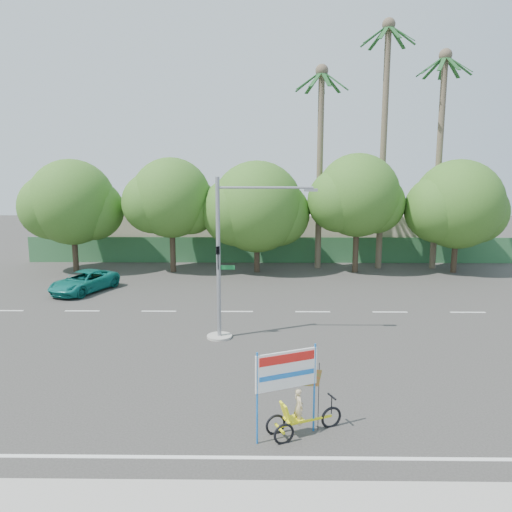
{
  "coord_description": "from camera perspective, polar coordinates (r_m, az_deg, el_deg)",
  "views": [
    {
      "loc": [
        -0.62,
        -16.93,
        7.4
      ],
      "look_at": [
        -0.9,
        4.84,
        3.5
      ],
      "focal_mm": 35.0,
      "sensor_mm": 36.0,
      "label": 1
    }
  ],
  "objects": [
    {
      "name": "ground",
      "position": [
        18.49,
        2.67,
        -13.45
      ],
      "size": [
        120.0,
        120.0,
        0.0
      ],
      "primitive_type": "plane",
      "color": "#33302D",
      "rests_on": "ground"
    },
    {
      "name": "fence",
      "position": [
        38.97,
        1.63,
        0.69
      ],
      "size": [
        38.0,
        0.08,
        2.0
      ],
      "primitive_type": "cube",
      "color": "#336B3D",
      "rests_on": "ground"
    },
    {
      "name": "building_left",
      "position": [
        44.28,
        -11.52,
        2.94
      ],
      "size": [
        12.0,
        8.0,
        4.0
      ],
      "primitive_type": "cube",
      "color": "beige",
      "rests_on": "ground"
    },
    {
      "name": "building_right",
      "position": [
        44.15,
        12.0,
        2.64
      ],
      "size": [
        14.0,
        8.0,
        3.6
      ],
      "primitive_type": "cube",
      "color": "beige",
      "rests_on": "ground"
    },
    {
      "name": "tree_far_left",
      "position": [
        37.52,
        -20.34,
        5.49
      ],
      "size": [
        7.14,
        6.0,
        7.96
      ],
      "color": "#473828",
      "rests_on": "ground"
    },
    {
      "name": "tree_left",
      "position": [
        35.6,
        -9.73,
        6.23
      ],
      "size": [
        6.66,
        5.6,
        8.07
      ],
      "color": "#473828",
      "rests_on": "ground"
    },
    {
      "name": "tree_center",
      "position": [
        35.06,
        0.02,
        5.35
      ],
      "size": [
        7.62,
        6.4,
        7.85
      ],
      "color": "#473828",
      "rests_on": "ground"
    },
    {
      "name": "tree_right",
      "position": [
        35.61,
        11.44,
        6.47
      ],
      "size": [
        6.9,
        5.8,
        8.36
      ],
      "color": "#473828",
      "rests_on": "ground"
    },
    {
      "name": "tree_far_right",
      "position": [
        37.58,
        21.99,
        5.21
      ],
      "size": [
        7.38,
        6.2,
        7.94
      ],
      "color": "#473828",
      "rests_on": "ground"
    },
    {
      "name": "palm_tall",
      "position": [
        37.57,
        14.47,
        14.52
      ],
      "size": [
        3.73,
        3.79,
        17.45
      ],
      "color": "#70604C",
      "rests_on": "ground"
    },
    {
      "name": "palm_mid",
      "position": [
        38.61,
        20.31,
        12.5
      ],
      "size": [
        3.73,
        3.79,
        15.45
      ],
      "color": "#70604C",
      "rests_on": "ground"
    },
    {
      "name": "palm_short",
      "position": [
        36.69,
        7.35,
        12.35
      ],
      "size": [
        3.73,
        3.79,
        14.45
      ],
      "color": "#70604C",
      "rests_on": "ground"
    },
    {
      "name": "traffic_signal",
      "position": [
        21.45,
        -3.5,
        -1.93
      ],
      "size": [
        4.72,
        1.1,
        7.0
      ],
      "color": "gray",
      "rests_on": "ground"
    },
    {
      "name": "trike_billboard",
      "position": [
        14.37,
        4.44,
        -16.05
      ],
      "size": [
        2.5,
        1.25,
        2.64
      ],
      "rotation": [
        0.0,
        0.0,
        0.4
      ],
      "color": "black",
      "rests_on": "ground"
    },
    {
      "name": "pickup_truck",
      "position": [
        31.61,
        -19.06,
        -2.78
      ],
      "size": [
        3.68,
        5.01,
        1.27
      ],
      "primitive_type": "imported",
      "rotation": [
        0.0,
        0.0,
        -0.39
      ],
      "color": "#107369",
      "rests_on": "ground"
    }
  ]
}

